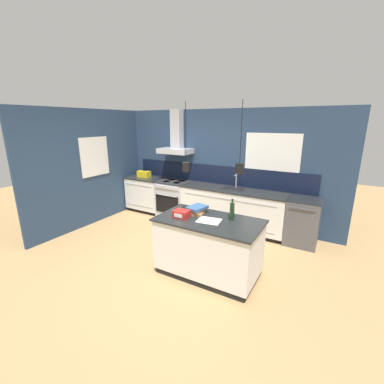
{
  "coord_description": "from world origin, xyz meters",
  "views": [
    {
      "loc": [
        2.47,
        -3.4,
        2.33
      ],
      "look_at": [
        0.15,
        0.61,
        1.05
      ],
      "focal_mm": 24.0,
      "sensor_mm": 36.0,
      "label": 1
    }
  ],
  "objects_px": {
    "yellow_toolbox": "(144,174)",
    "oven_range": "(174,199)",
    "dishwasher": "(303,221)",
    "bottle_on_island": "(232,211)",
    "book_stack": "(197,210)",
    "red_supply_box": "(182,214)"
  },
  "relations": [
    {
      "from": "oven_range",
      "to": "book_stack",
      "type": "xyz_separation_m",
      "value": [
        1.6,
        -1.7,
        0.51
      ]
    },
    {
      "from": "dishwasher",
      "to": "book_stack",
      "type": "xyz_separation_m",
      "value": [
        -1.39,
        -1.7,
        0.51
      ]
    },
    {
      "from": "oven_range",
      "to": "book_stack",
      "type": "distance_m",
      "value": 2.39
    },
    {
      "from": "yellow_toolbox",
      "to": "book_stack",
      "type": "bearing_deg",
      "value": -33.79
    },
    {
      "from": "book_stack",
      "to": "yellow_toolbox",
      "type": "xyz_separation_m",
      "value": [
        -2.55,
        1.7,
        0.02
      ]
    },
    {
      "from": "oven_range",
      "to": "bottle_on_island",
      "type": "height_order",
      "value": "bottle_on_island"
    },
    {
      "from": "dishwasher",
      "to": "book_stack",
      "type": "relative_size",
      "value": 2.52
    },
    {
      "from": "oven_range",
      "to": "red_supply_box",
      "type": "height_order",
      "value": "red_supply_box"
    },
    {
      "from": "book_stack",
      "to": "dishwasher",
      "type": "bearing_deg",
      "value": 50.7
    },
    {
      "from": "bottle_on_island",
      "to": "red_supply_box",
      "type": "distance_m",
      "value": 0.76
    },
    {
      "from": "dishwasher",
      "to": "bottle_on_island",
      "type": "xyz_separation_m",
      "value": [
        -0.81,
        -1.7,
        0.59
      ]
    },
    {
      "from": "oven_range",
      "to": "bottle_on_island",
      "type": "bearing_deg",
      "value": -37.88
    },
    {
      "from": "yellow_toolbox",
      "to": "oven_range",
      "type": "bearing_deg",
      "value": -0.26
    },
    {
      "from": "oven_range",
      "to": "red_supply_box",
      "type": "bearing_deg",
      "value": -53.2
    },
    {
      "from": "bottle_on_island",
      "to": "yellow_toolbox",
      "type": "distance_m",
      "value": 3.56
    },
    {
      "from": "dishwasher",
      "to": "red_supply_box",
      "type": "xyz_separation_m",
      "value": [
        -1.52,
        -1.98,
        0.51
      ]
    },
    {
      "from": "book_stack",
      "to": "yellow_toolbox",
      "type": "distance_m",
      "value": 3.07
    },
    {
      "from": "dishwasher",
      "to": "oven_range",
      "type": "bearing_deg",
      "value": -179.92
    },
    {
      "from": "yellow_toolbox",
      "to": "red_supply_box",
      "type": "bearing_deg",
      "value": -39.25
    },
    {
      "from": "bottle_on_island",
      "to": "red_supply_box",
      "type": "relative_size",
      "value": 1.44
    },
    {
      "from": "dishwasher",
      "to": "red_supply_box",
      "type": "relative_size",
      "value": 4.0
    },
    {
      "from": "dishwasher",
      "to": "bottle_on_island",
      "type": "relative_size",
      "value": 2.79
    }
  ]
}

